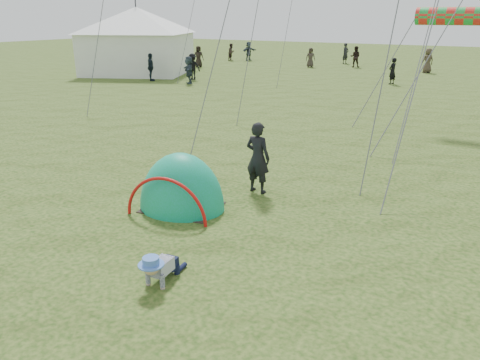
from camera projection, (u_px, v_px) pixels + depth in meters
The scene contains 16 objects.
ground at pixel (119, 283), 7.53m from camera, with size 140.00×140.00×0.00m, color #11330A.
crawling_toddler at pixel (159, 267), 7.45m from camera, with size 0.52×0.74×0.57m, color black, non-canonical shape.
popup_tent at pixel (182, 208), 10.49m from camera, with size 1.95×1.61×2.53m, color #069F4B.
standing_adult at pixel (258, 158), 11.15m from camera, with size 0.63×0.41×1.73m, color black.
event_marquee at pixel (138, 38), 34.40m from camera, with size 7.31×7.31×5.03m, color white, non-canonical shape.
crowd_person_0 at pixel (392, 71), 29.15m from camera, with size 0.59×0.39×1.61m, color black.
crowd_person_1 at pixel (231, 52), 44.75m from camera, with size 0.77×0.60×1.58m, color black.
crowd_person_3 at pixel (193, 67), 31.29m from camera, with size 1.10×0.63×1.71m, color black.
crowd_person_4 at pixel (199, 57), 38.97m from camera, with size 0.84×0.54×1.71m, color black.
crowd_person_5 at pixel (249, 51), 44.80m from camera, with size 1.63×0.52×1.76m, color #303946.
crowd_person_7 at pixel (355, 57), 38.82m from camera, with size 0.83×0.65×1.70m, color black.
crowd_person_10 at pixel (310, 57), 38.97m from camera, with size 0.77×0.50×1.58m, color #362E28.
crowd_person_11 at pixel (189, 70), 29.43m from camera, with size 1.57×0.50×1.69m, color #2E3B46.
crowd_person_12 at pixel (346, 53), 41.74m from camera, with size 0.65×0.43×1.79m, color black.
crowd_person_14 at pixel (151, 67), 30.58m from camera, with size 1.04×0.43×1.78m, color black.
crowd_person_16 at pixel (428, 61), 35.01m from camera, with size 0.88×0.57×1.80m, color #423729.
Camera 1 is at (5.04, -4.62, 4.06)m, focal length 35.00 mm.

